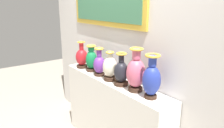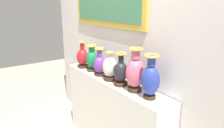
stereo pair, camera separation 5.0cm
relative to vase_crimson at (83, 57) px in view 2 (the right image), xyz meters
The scene contains 9 objects.
display_shelf 0.89m from the vase_crimson, ahead, with size 1.69×0.30×0.97m, color silver.
back_wall 0.82m from the vase_crimson, 22.96° to the left, with size 3.56×0.14×3.19m.
vase_crimson is the anchor object (origin of this frame).
vase_emerald 0.21m from the vase_crimson, ahead, with size 0.15×0.15×0.34m.
vase_violet 0.42m from the vase_crimson, ahead, with size 0.14×0.14×0.34m.
vase_ivory 0.63m from the vase_crimson, ahead, with size 0.16×0.16×0.33m.
vase_onyx 0.82m from the vase_crimson, ahead, with size 0.15×0.15×0.36m.
vase_rose 1.03m from the vase_crimson, ahead, with size 0.19×0.19×0.44m.
vase_cobalt 1.23m from the vase_crimson, ahead, with size 0.17×0.17×0.42m.
Camera 2 is at (1.86, -1.32, 1.81)m, focal length 33.49 mm.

